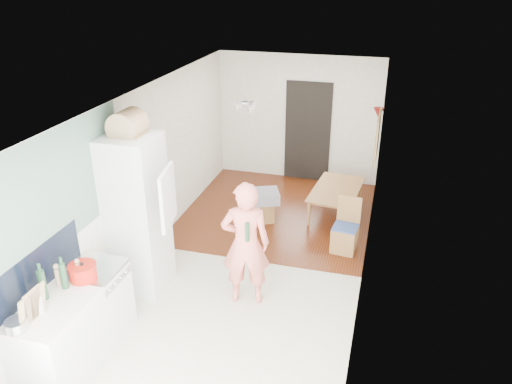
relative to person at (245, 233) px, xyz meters
The scene contains 31 objects.
room_shell 0.78m from the person, 103.66° to the left, with size 3.20×7.00×2.50m, color white, non-canonical shape.
floor 1.24m from the person, 103.66° to the left, with size 3.20×7.00×0.01m, color beige.
wood_floor_overlay 2.75m from the person, 93.87° to the left, with size 3.20×3.30×0.01m, color #5F260D.
sage_wall_panel 2.34m from the person, 143.88° to the right, with size 0.02×3.00×1.30m, color slate.
tile_splashback 2.55m from the person, 133.75° to the right, with size 0.02×1.90×0.50m, color black.
doorway_recess 4.19m from the person, 89.64° to the left, with size 0.90×0.04×2.00m, color black.
base_cabinet 2.42m from the person, 128.73° to the right, with size 0.60×0.90×0.86m, color silver.
worktop 2.36m from the person, 128.73° to the right, with size 0.62×0.92×0.06m, color #F0E1CF.
range_cooker 1.91m from the person, 143.59° to the right, with size 0.60×0.60×0.88m, color silver.
cooker_top 1.83m from the person, 143.59° to the right, with size 0.60×0.60×0.04m, color silver.
fridge_housing 1.45m from the person, behind, with size 0.66×0.66×2.15m, color silver.
fridge_door 1.07m from the person, 156.24° to the right, with size 0.56×0.04×0.70m, color silver.
fridge_interior 1.26m from the person, behind, with size 0.02×0.52×0.66m, color white.
pinboard 3.02m from the person, 61.71° to the left, with size 0.03×0.90×0.70m, color tan.
pinboard_frame 3.01m from the person, 61.96° to the left, with size 0.01×0.94×0.74m, color olive.
wall_sconce 3.62m from the person, 67.28° to the left, with size 0.18×0.18×0.16m, color maroon.
person is the anchor object (origin of this frame).
dining_table 3.01m from the person, 73.35° to the left, with size 1.17×0.65×0.41m, color olive.
dining_chair 2.00m from the person, 54.85° to the left, with size 0.36×0.36×0.86m, color olive, non-canonical shape.
stool 2.35m from the person, 98.29° to the left, with size 0.29×0.29×0.38m, color olive, non-canonical shape.
grey_drape 2.25m from the person, 97.79° to the left, with size 0.42×0.42×0.19m, color gray.
bread_bin 1.94m from the person, behind, with size 0.41×0.39×0.22m, color tan, non-canonical shape.
red_casserole 1.94m from the person, 138.02° to the right, with size 0.30×0.30×0.18m, color red.
steel_pan 2.70m from the person, 125.62° to the right, with size 0.21×0.21×0.11m, color silver.
held_bottle 0.17m from the person, 64.08° to the right, with size 0.05×0.05×0.25m, color #1F4126.
bottle_a 2.36m from the person, 133.51° to the right, with size 0.08×0.08×0.33m, color #1F4126.
bottle_b 2.15m from the person, 135.67° to the right, with size 0.07×0.07×0.30m, color #1F4126.
bottle_c 2.46m from the person, 128.34° to the right, with size 0.08×0.08×0.21m, color beige.
pepper_mill_front 2.20m from the person, 137.71° to the right, with size 0.06×0.06×0.21m, color tan.
pepper_mill_back 1.99m from the person, 138.84° to the right, with size 0.05×0.05×0.19m, color tan.
chopping_boards 2.53m from the person, 126.26° to the right, with size 0.04×0.26×0.35m, color tan, non-canonical shape.
Camera 1 is at (1.74, -5.87, 4.05)m, focal length 35.00 mm.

